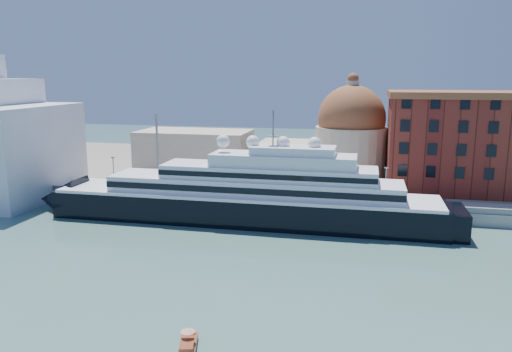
# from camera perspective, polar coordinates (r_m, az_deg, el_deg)

# --- Properties ---
(ground) EXTENTS (400.00, 400.00, 0.00)m
(ground) POSITION_cam_1_polar(r_m,az_deg,el_deg) (80.53, -7.08, -9.65)
(ground) COLOR #355C55
(ground) RESTS_ON ground
(quay) EXTENTS (180.00, 10.00, 2.50)m
(quay) POSITION_cam_1_polar(r_m,az_deg,el_deg) (111.24, -1.27, -2.92)
(quay) COLOR gray
(quay) RESTS_ON ground
(land) EXTENTS (260.00, 72.00, 2.00)m
(land) POSITION_cam_1_polar(r_m,az_deg,el_deg) (150.51, 2.43, 0.79)
(land) COLOR slate
(land) RESTS_ON ground
(quay_fence) EXTENTS (180.00, 0.10, 1.20)m
(quay_fence) POSITION_cam_1_polar(r_m,az_deg,el_deg) (106.56, -1.85, -2.54)
(quay_fence) COLOR slate
(quay_fence) RESTS_ON quay
(superyacht) EXTENTS (87.73, 12.16, 26.22)m
(superyacht) POSITION_cam_1_polar(r_m,az_deg,el_deg) (100.13, -2.81, -2.63)
(superyacht) COLOR black
(superyacht) RESTS_ON ground
(service_barge) EXTENTS (12.77, 6.76, 2.74)m
(service_barge) POSITION_cam_1_polar(r_m,az_deg,el_deg) (125.16, -27.09, -2.79)
(service_barge) COLOR white
(service_barge) RESTS_ON ground
(water_taxi) EXTENTS (3.03, 5.57, 2.52)m
(water_taxi) POSITION_cam_1_polar(r_m,az_deg,el_deg) (56.42, -7.82, -18.76)
(water_taxi) COLOR maroon
(water_taxi) RESTS_ON ground
(warehouse) EXTENTS (43.00, 19.00, 23.25)m
(warehouse) POSITION_cam_1_polar(r_m,az_deg,el_deg) (126.38, 24.45, 3.58)
(warehouse) COLOR maroon
(warehouse) RESTS_ON land
(church) EXTENTS (66.00, 18.00, 25.50)m
(church) POSITION_cam_1_polar(r_m,az_deg,el_deg) (131.05, 3.90, 3.56)
(church) COLOR beige
(church) RESTS_ON land
(lamp_posts) EXTENTS (120.80, 2.40, 18.00)m
(lamp_posts) POSITION_cam_1_polar(r_m,az_deg,el_deg) (111.46, -7.84, 1.52)
(lamp_posts) COLOR slate
(lamp_posts) RESTS_ON quay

